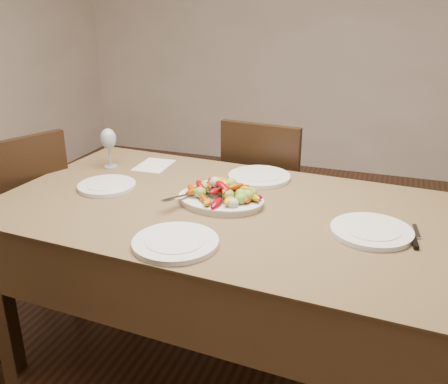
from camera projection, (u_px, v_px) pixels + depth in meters
name	position (u px, v px, depth m)	size (l,w,h in m)	color
wall_back	(349.00, 12.00, 4.20)	(5.00, 0.02, 2.80)	beige
dining_table	(224.00, 288.00, 2.13)	(1.84, 1.04, 0.76)	brown
chair_far	(271.00, 199.00, 2.80)	(0.42, 0.42, 0.95)	black
chair_left	(15.00, 222.00, 2.52)	(0.42, 0.42, 0.95)	black
serving_platter	(221.00, 201.00, 2.01)	(0.34, 0.25, 0.02)	white
roasted_vegetables	(221.00, 188.00, 1.99)	(0.28, 0.19, 0.09)	maroon
serving_spoon	(202.00, 193.00, 1.99)	(0.28, 0.06, 0.03)	#9EA0A8
plate_left	(107.00, 186.00, 2.18)	(0.25, 0.25, 0.02)	white
plate_right	(371.00, 231.00, 1.76)	(0.29, 0.29, 0.02)	white
plate_far	(259.00, 177.00, 2.29)	(0.28, 0.28, 0.02)	white
plate_near	(175.00, 243.00, 1.68)	(0.29, 0.29, 0.02)	white
wine_glass	(109.00, 147.00, 2.41)	(0.08, 0.08, 0.20)	#8C99A5
menu_card	(154.00, 165.00, 2.46)	(0.15, 0.21, 0.00)	silver
table_knife	(415.00, 238.00, 1.73)	(0.02, 0.20, 0.01)	#9EA0A8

